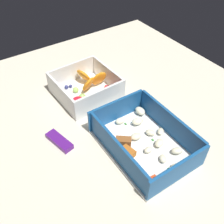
{
  "coord_description": "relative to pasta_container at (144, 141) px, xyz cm",
  "views": [
    {
      "loc": [
        -38.86,
        25.39,
        46.06
      ],
      "look_at": [
        -1.52,
        0.27,
        4.0
      ],
      "focal_mm": 41.46,
      "sensor_mm": 36.0,
      "label": 1
    }
  ],
  "objects": [
    {
      "name": "table_surface",
      "position": [
        12.74,
        0.49,
        -2.96
      ],
      "size": [
        80.0,
        80.0,
        2.0
      ],
      "primitive_type": "cube",
      "color": "beige",
      "rests_on": "ground"
    },
    {
      "name": "pasta_container",
      "position": [
        0.0,
        0.0,
        0.0
      ],
      "size": [
        21.03,
        14.83,
        6.29
      ],
      "rotation": [
        0.0,
        0.0,
        -0.01
      ],
      "color": "white",
      "rests_on": "table_surface"
    },
    {
      "name": "candy_bar",
      "position": [
        11.17,
        14.78,
        -1.36
      ],
      "size": [
        7.36,
        3.92,
        1.2
      ],
      "primitive_type": "cube",
      "rotation": [
        0.0,
        0.0,
        0.23
      ],
      "color": "#51197A",
      "rests_on": "table_surface"
    },
    {
      "name": "fruit_bowl",
      "position": [
        22.73,
        1.2,
        0.19
      ],
      "size": [
        15.31,
        15.3,
        5.95
      ],
      "rotation": [
        0.0,
        0.0,
        0.03
      ],
      "color": "white",
      "rests_on": "table_surface"
    }
  ]
}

